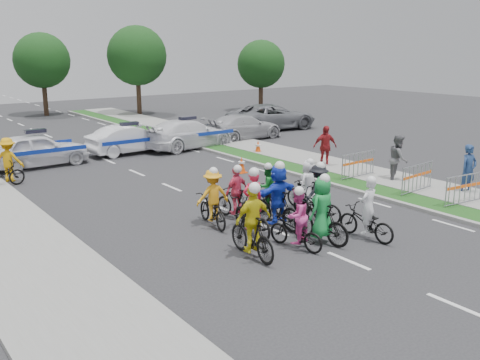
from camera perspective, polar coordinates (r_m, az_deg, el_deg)
ground at (r=13.88m, az=11.49°, el=-8.47°), size 90.00×90.00×0.00m
curb_right at (r=20.65m, az=10.76°, el=-0.74°), size 0.20×60.00×0.12m
grass_strip at (r=21.16m, az=12.05°, el=-0.46°), size 1.20×60.00×0.11m
sidewalk_right at (r=22.50m, az=15.10°, el=0.25°), size 2.40×60.00×0.13m
sidewalk_left at (r=14.77m, az=-21.91°, el=-7.58°), size 3.00×60.00×0.13m
rider_0 at (r=15.32m, az=13.35°, el=-3.99°), size 0.79×1.85×1.84m
rider_1 at (r=14.76m, az=8.65°, el=-3.83°), size 0.89×1.93×1.97m
rider_2 at (r=14.26m, az=6.01°, el=-4.84°), size 0.91×1.79×1.74m
rider_3 at (r=13.56m, az=1.33°, el=-5.25°), size 1.03×1.94×2.01m
rider_4 at (r=16.63m, az=8.26°, el=-1.88°), size 1.11×1.91×1.87m
rider_5 at (r=15.77m, az=4.01°, el=-2.18°), size 1.67×1.99×2.05m
rider_6 at (r=15.24m, az=1.28°, el=-3.49°), size 0.94×2.03×1.99m
rider_7 at (r=17.66m, az=7.23°, el=-1.04°), size 0.80×1.72×1.75m
rider_8 at (r=17.22m, az=2.81°, el=-1.52°), size 0.70×1.65×1.68m
rider_9 at (r=16.58m, az=-0.42°, el=-1.95°), size 0.93×1.72×1.75m
rider_10 at (r=15.97m, az=-2.96°, el=-2.48°), size 1.09×1.87×1.83m
police_car_0 at (r=25.54m, az=-20.84°, el=3.03°), size 4.55×1.96×1.53m
police_car_1 at (r=27.49m, az=-11.65°, el=4.28°), size 4.39×1.77×1.42m
police_car_2 at (r=28.44m, az=-5.58°, el=4.93°), size 5.48×2.84×1.52m
civilian_sedan at (r=31.05m, az=0.34°, el=5.68°), size 5.00×2.22×1.43m
civilian_suv at (r=34.83m, az=3.41°, el=6.75°), size 6.17×3.33×1.65m
spectator_0 at (r=21.01m, az=23.19°, el=1.02°), size 0.74×0.56×1.84m
spectator_1 at (r=22.01m, az=16.53°, el=2.21°), size 1.17×1.13×1.90m
spectator_2 at (r=23.98m, az=9.05°, el=3.53°), size 1.19×0.83×1.87m
marshal_hiviz at (r=23.11m, az=-23.47°, el=2.00°), size 1.31×1.19×1.76m
barrier_0 at (r=19.45m, az=22.89°, el=-1.03°), size 2.04×0.73×1.12m
barrier_1 at (r=20.43m, az=18.36°, el=0.06°), size 2.03×0.65×1.12m
barrier_2 at (r=22.09m, az=12.49°, el=1.47°), size 2.01×0.55×1.12m
cone_0 at (r=22.77m, az=0.16°, el=1.62°), size 0.40×0.40×0.70m
cone_1 at (r=26.80m, az=1.94°, el=3.51°), size 0.40×0.40×0.70m
parked_bike at (r=22.35m, az=-24.18°, el=0.47°), size 1.86×0.81×0.95m
tree_1 at (r=42.76m, az=-10.93°, el=12.88°), size 4.55×4.55×6.82m
tree_2 at (r=44.22m, az=2.27°, el=12.24°), size 3.85×3.85×5.77m
tree_4 at (r=44.32m, az=-20.38°, el=11.85°), size 4.20×4.20×6.30m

